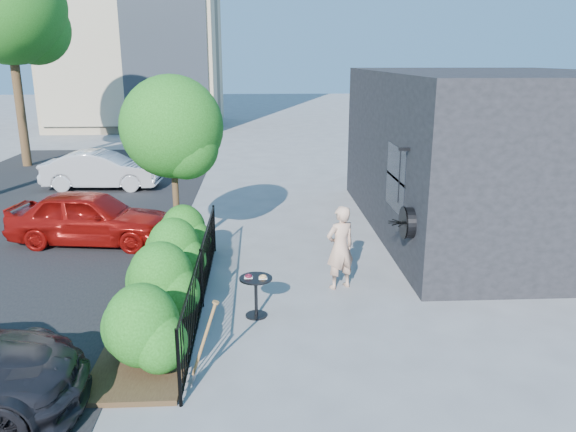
{
  "coord_description": "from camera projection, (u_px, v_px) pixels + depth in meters",
  "views": [
    {
      "loc": [
        -0.45,
        -9.35,
        4.34
      ],
      "look_at": [
        0.13,
        1.67,
        1.2
      ],
      "focal_mm": 35.0,
      "sensor_mm": 36.0,
      "label": 1
    }
  ],
  "objects": [
    {
      "name": "woman",
      "position": [
        340.0,
        247.0,
        10.73
      ],
      "size": [
        0.71,
        0.6,
        1.65
      ],
      "primitive_type": "imported",
      "rotation": [
        0.0,
        0.0,
        3.56
      ],
      "color": "tan",
      "rests_on": "ground"
    },
    {
      "name": "cafe_table",
      "position": [
        256.0,
        290.0,
        9.61
      ],
      "size": [
        0.57,
        0.57,
        0.76
      ],
      "rotation": [
        0.0,
        0.0,
        0.0
      ],
      "color": "black",
      "rests_on": "ground"
    },
    {
      "name": "planting_bed",
      "position": [
        164.0,
        305.0,
        10.07
      ],
      "size": [
        1.3,
        6.0,
        0.08
      ],
      "primitive_type": "cube",
      "color": "#382616",
      "rests_on": "ground"
    },
    {
      "name": "shovel",
      "position": [
        202.0,
        347.0,
        7.6
      ],
      "size": [
        0.43,
        0.16,
        1.25
      ],
      "color": "brown",
      "rests_on": "ground"
    },
    {
      "name": "street_tree_far",
      "position": [
        9.0,
        14.0,
        21.48
      ],
      "size": [
        4.4,
        4.4,
        8.28
      ],
      "color": "#3F2B19",
      "rests_on": "ground"
    },
    {
      "name": "ground",
      "position": [
        286.0,
        305.0,
        10.19
      ],
      "size": [
        120.0,
        120.0,
        0.0
      ],
      "primitive_type": "plane",
      "color": "gray",
      "rests_on": "ground"
    },
    {
      "name": "fence",
      "position": [
        202.0,
        278.0,
        9.96
      ],
      "size": [
        0.05,
        6.05,
        1.1
      ],
      "color": "black",
      "rests_on": "ground"
    },
    {
      "name": "car_silver",
      "position": [
        102.0,
        170.0,
        19.01
      ],
      "size": [
        3.93,
        1.52,
        1.28
      ],
      "primitive_type": "imported",
      "rotation": [
        0.0,
        0.0,
        1.53
      ],
      "color": "#B8B8BD",
      "rests_on": "ground"
    },
    {
      "name": "car_red",
      "position": [
        90.0,
        217.0,
        13.39
      ],
      "size": [
        3.98,
        2.03,
        1.3
      ],
      "primitive_type": "imported",
      "rotation": [
        0.0,
        0.0,
        1.44
      ],
      "color": "maroon",
      "rests_on": "ground"
    },
    {
      "name": "patio_tree",
      "position": [
        175.0,
        133.0,
        11.97
      ],
      "size": [
        2.2,
        2.2,
        3.94
      ],
      "color": "#3F2B19",
      "rests_on": "ground"
    },
    {
      "name": "shop_building",
      "position": [
        493.0,
        152.0,
        14.24
      ],
      "size": [
        6.22,
        9.0,
        4.0
      ],
      "color": "black",
      "rests_on": "ground"
    },
    {
      "name": "shrubs",
      "position": [
        168.0,
        269.0,
        9.99
      ],
      "size": [
        1.1,
        5.6,
        1.24
      ],
      "color": "#1B4F12",
      "rests_on": "ground"
    }
  ]
}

